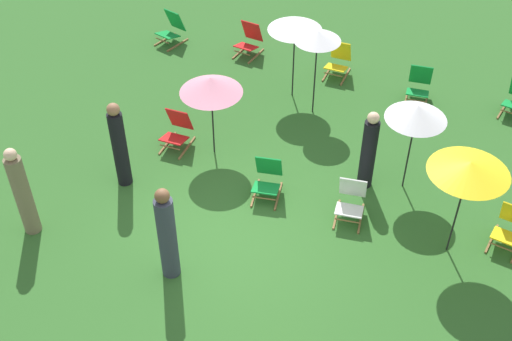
# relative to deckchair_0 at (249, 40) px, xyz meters

# --- Properties ---
(ground_plane) EXTENTS (40.00, 40.00, 0.00)m
(ground_plane) POSITION_rel_deckchair_0_xyz_m (2.11, -5.68, -0.37)
(ground_plane) COLOR #2D6026
(deckchair_0) EXTENTS (0.55, 0.81, 0.83)m
(deckchair_0) POSITION_rel_deckchair_0_xyz_m (0.00, 0.00, 0.00)
(deckchair_0) COLOR olive
(deckchair_0) RESTS_ON ground
(deckchair_1) EXTENTS (0.62, 0.84, 0.83)m
(deckchair_1) POSITION_rel_deckchair_0_xyz_m (2.33, -4.47, 0.00)
(deckchair_1) COLOR olive
(deckchair_1) RESTS_ON ground
(deckchair_2) EXTENTS (0.51, 0.78, 0.83)m
(deckchair_2) POSITION_rel_deckchair_0_xyz_m (0.10, -3.84, 0.00)
(deckchair_2) COLOR olive
(deckchair_2) RESTS_ON ground
(deckchair_4) EXTENTS (0.58, 0.82, 0.83)m
(deckchair_4) POSITION_rel_deckchair_0_xyz_m (6.60, -3.99, 0.00)
(deckchair_4) COLOR olive
(deckchair_4) RESTS_ON ground
(deckchair_5) EXTENTS (0.65, 0.85, 0.83)m
(deckchair_5) POSITION_rel_deckchair_0_xyz_m (-1.99, -0.25, 0.00)
(deckchair_5) COLOR olive
(deckchair_5) RESTS_ON ground
(deckchair_7) EXTENTS (0.49, 0.77, 0.83)m
(deckchair_7) POSITION_rel_deckchair_0_xyz_m (2.26, -0.04, 0.00)
(deckchair_7) COLOR olive
(deckchair_7) RESTS_ON ground
(deckchair_9) EXTENTS (0.57, 0.81, 0.83)m
(deckchair_9) POSITION_rel_deckchair_0_xyz_m (4.20, -0.31, 0.00)
(deckchair_9) COLOR olive
(deckchair_9) RESTS_ON ground
(deckchair_10) EXTENTS (0.59, 0.83, 0.83)m
(deckchair_10) POSITION_rel_deckchair_0_xyz_m (3.91, -4.42, 0.00)
(deckchair_10) COLOR olive
(deckchair_10) RESTS_ON ground
(umbrella_0) EXTENTS (1.20, 1.20, 1.76)m
(umbrella_0) POSITION_rel_deckchair_0_xyz_m (0.88, -3.75, 1.23)
(umbrella_0) COLOR black
(umbrella_0) RESTS_ON ground
(umbrella_1) EXTENTS (0.96, 0.96, 1.97)m
(umbrella_1) POSITION_rel_deckchair_0_xyz_m (2.23, -1.67, 1.48)
(umbrella_1) COLOR black
(umbrella_1) RESTS_ON ground
(umbrella_2) EXTENTS (1.09, 1.09, 1.87)m
(umbrella_2) POSITION_rel_deckchair_0_xyz_m (4.61, -3.25, 1.35)
(umbrella_2) COLOR black
(umbrella_2) RESTS_ON ground
(umbrella_3) EXTENTS (1.15, 1.15, 1.84)m
(umbrella_3) POSITION_rel_deckchair_0_xyz_m (1.60, -1.25, 1.37)
(umbrella_3) COLOR black
(umbrella_3) RESTS_ON ground
(umbrella_4) EXTENTS (1.28, 1.28, 1.96)m
(umbrella_4) POSITION_rel_deckchair_0_xyz_m (5.70, -4.55, 1.48)
(umbrella_4) COLOR black
(umbrella_4) RESTS_ON ground
(person_0) EXTENTS (0.33, 0.33, 1.84)m
(person_0) POSITION_rel_deckchair_0_xyz_m (1.60, -6.86, 0.51)
(person_0) COLOR #333847
(person_0) RESTS_ON ground
(person_1) EXTENTS (0.39, 0.39, 1.81)m
(person_1) POSITION_rel_deckchair_0_xyz_m (-0.29, -5.24, 0.51)
(person_1) COLOR black
(person_1) RESTS_ON ground
(person_2) EXTENTS (0.35, 0.35, 1.67)m
(person_2) POSITION_rel_deckchair_0_xyz_m (3.92, -3.50, 0.43)
(person_2) COLOR black
(person_2) RESTS_ON ground
(person_3) EXTENTS (0.41, 0.41, 1.82)m
(person_3) POSITION_rel_deckchair_0_xyz_m (-1.12, -6.96, 0.50)
(person_3) COLOR #72664C
(person_3) RESTS_ON ground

